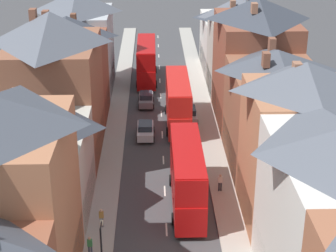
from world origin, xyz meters
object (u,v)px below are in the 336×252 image
object	(u,v)px
car_parked_left_a	(145,130)
pedestrian_mid_right	(90,245)
pedestrian_far_left	(101,217)
double_decker_bus_mid_street	(146,61)
double_decker_bus_lead	(178,101)
car_parked_left_b	(189,114)
pedestrian_far_right	(220,182)
car_mid_white	(146,99)
double_decker_bus_far_approaching	(187,175)

from	to	relation	value
car_parked_left_a	pedestrian_mid_right	bearing A→B (deg)	-100.32
car_parked_left_a	pedestrian_far_left	world-z (taller)	pedestrian_far_left
car_parked_left_a	pedestrian_far_left	size ratio (longest dim) A/B	2.59
double_decker_bus_mid_street	pedestrian_far_left	world-z (taller)	double_decker_bus_mid_street
double_decker_bus_mid_street	double_decker_bus_lead	bearing A→B (deg)	-76.85
car_parked_left_b	pedestrian_far_right	xyz separation A→B (m)	(1.72, -16.23, 0.22)
car_mid_white	pedestrian_mid_right	distance (m)	30.34
pedestrian_mid_right	pedestrian_far_left	distance (m)	3.74
car_parked_left_a	double_decker_bus_lead	bearing A→B (deg)	42.66
pedestrian_mid_right	pedestrian_far_left	size ratio (longest dim) A/B	1.00
double_decker_bus_lead	car_parked_left_b	world-z (taller)	double_decker_bus_lead
double_decker_bus_mid_street	pedestrian_far_right	distance (m)	31.22
car_mid_white	car_parked_left_a	bearing A→B (deg)	-90.00
pedestrian_mid_right	double_decker_bus_far_approaching	bearing A→B (deg)	43.89
double_decker_bus_far_approaching	pedestrian_far_right	xyz separation A→B (m)	(3.03, 1.95, -1.78)
double_decker_bus_lead	pedestrian_far_right	bearing A→B (deg)	-78.60
double_decker_bus_lead	pedestrian_far_left	bearing A→B (deg)	-108.59
double_decker_bus_lead	pedestrian_far_right	size ratio (longest dim) A/B	6.71
double_decker_bus_mid_street	pedestrian_mid_right	bearing A→B (deg)	-95.46
double_decker_bus_far_approaching	pedestrian_mid_right	size ratio (longest dim) A/B	6.71
pedestrian_far_left	double_decker_bus_far_approaching	bearing A→B (deg)	26.31
car_parked_left_b	pedestrian_far_right	size ratio (longest dim) A/B	2.63
car_parked_left_b	pedestrian_far_right	distance (m)	16.32
double_decker_bus_lead	pedestrian_far_right	xyz separation A→B (m)	(3.03, -15.04, -1.78)
pedestrian_far_left	pedestrian_far_right	size ratio (longest dim) A/B	1.00
double_decker_bus_far_approaching	pedestrian_mid_right	world-z (taller)	double_decker_bus_far_approaching
double_decker_bus_lead	pedestrian_mid_right	distance (m)	25.25
car_parked_left_a	pedestrian_far_left	bearing A→B (deg)	-100.82
double_decker_bus_far_approaching	car_parked_left_b	xyz separation A→B (m)	(1.31, 18.17, -2.00)
double_decker_bus_far_approaching	pedestrian_mid_right	xyz separation A→B (m)	(-7.37, -7.09, -1.78)
double_decker_bus_lead	car_parked_left_b	bearing A→B (deg)	42.12
double_decker_bus_mid_street	pedestrian_far_right	bearing A→B (deg)	-77.71
car_mid_white	pedestrian_far_left	size ratio (longest dim) A/B	2.58
double_decker_bus_far_approaching	double_decker_bus_mid_street	bearing A→B (deg)	96.34
car_mid_white	pedestrian_far_left	bearing A→B (deg)	-97.05
pedestrian_mid_right	pedestrian_far_right	bearing A→B (deg)	40.98
pedestrian_mid_right	double_decker_bus_lead	bearing A→B (deg)	72.98
double_decker_bus_far_approaching	pedestrian_far_left	bearing A→B (deg)	-153.69
double_decker_bus_mid_street	pedestrian_mid_right	xyz separation A→B (m)	(-3.77, -39.50, -1.78)
car_parked_left_b	double_decker_bus_far_approaching	bearing A→B (deg)	-94.12
car_parked_left_b	pedestrian_mid_right	size ratio (longest dim) A/B	2.63
double_decker_bus_far_approaching	car_parked_left_a	bearing A→B (deg)	104.71
car_parked_left_a	car_parked_left_b	world-z (taller)	car_parked_left_a
car_parked_left_b	pedestrian_far_left	bearing A→B (deg)	-110.73
car_parked_left_b	pedestrian_mid_right	xyz separation A→B (m)	(-8.68, -25.27, 0.22)
double_decker_bus_lead	pedestrian_far_left	distance (m)	21.57
double_decker_bus_mid_street	pedestrian_far_right	xyz separation A→B (m)	(6.63, -30.46, -1.78)
car_parked_left_a	car_mid_white	size ratio (longest dim) A/B	1.00
double_decker_bus_far_approaching	pedestrian_far_left	world-z (taller)	double_decker_bus_far_approaching
double_decker_bus_lead	pedestrian_far_left	size ratio (longest dim) A/B	6.71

